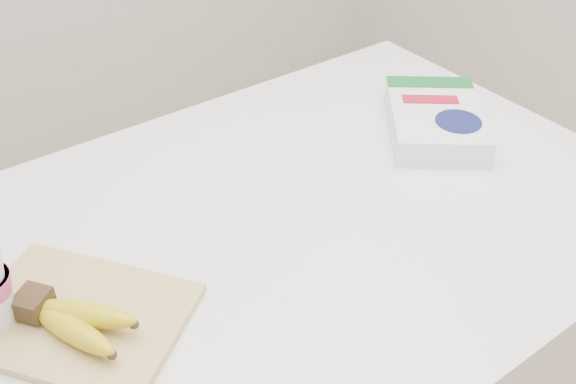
# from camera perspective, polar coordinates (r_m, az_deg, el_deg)

# --- Properties ---
(room) EXTENTS (4.00, 4.00, 4.00)m
(room) POSITION_cam_1_polar(r_m,az_deg,el_deg) (0.95, -0.52, 13.92)
(room) COLOR tan
(room) RESTS_ON ground
(cutting_board) EXTENTS (0.37, 0.39, 0.02)m
(cutting_board) POSITION_cam_1_polar(r_m,az_deg,el_deg) (1.01, -18.17, -10.56)
(cutting_board) COLOR #DFC37A
(cutting_board) RESTS_ON table
(bananas) EXTENTS (0.15, 0.19, 0.05)m
(bananas) POSITION_cam_1_polar(r_m,az_deg,el_deg) (0.97, -18.61, -10.69)
(bananas) COLOR #382816
(bananas) RESTS_ON cutting_board
(cereal_box) EXTENTS (0.32, 0.33, 0.06)m
(cereal_box) POSITION_cam_1_polar(r_m,az_deg,el_deg) (1.39, 12.96, 6.27)
(cereal_box) COLOR white
(cereal_box) RESTS_ON table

